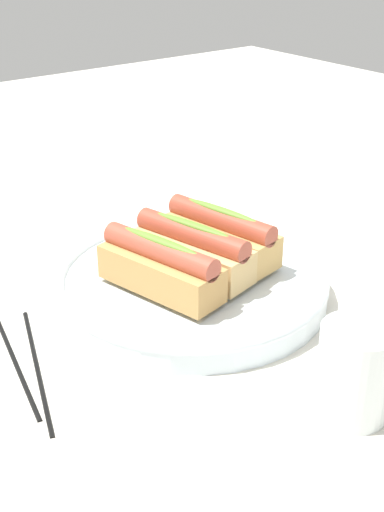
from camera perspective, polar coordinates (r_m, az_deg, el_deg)
name	(u,v)px	position (r m, az deg, el deg)	size (l,w,h in m)	color
ground_plane	(174,294)	(0.84, -1.52, -3.11)	(2.40, 2.40, 0.00)	silver
serving_bowl	(192,283)	(0.82, 0.00, -2.21)	(0.32, 0.32, 0.03)	silver
hotdog_front	(160,267)	(0.77, -2.62, -0.90)	(0.16, 0.08, 0.06)	tan
hotdog_back	(192,250)	(0.80, 0.00, 0.50)	(0.16, 0.08, 0.06)	#DBB270
hotdog_side	(221,235)	(0.84, 2.39, 1.77)	(0.16, 0.08, 0.06)	tan
water_glass	(354,376)	(0.65, 13.21, -9.60)	(0.07, 0.07, 0.09)	white
chopstick_near	(37,366)	(0.73, -12.64, -8.80)	(0.01, 0.01, 0.22)	black
chopstick_far	(13,356)	(0.75, -14.49, -7.99)	(0.01, 0.01, 0.22)	black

